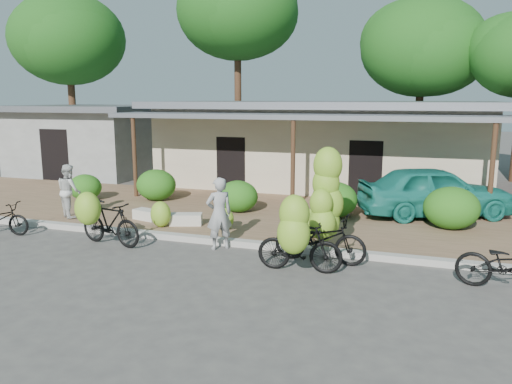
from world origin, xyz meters
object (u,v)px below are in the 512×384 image
at_px(bike_far_right, 512,266).
at_px(vendor, 219,214).
at_px(tree_center_right, 419,45).
at_px(teal_van, 434,191).
at_px(tree_back_left, 66,38).
at_px(bike_center, 323,219).
at_px(bike_right, 298,239).
at_px(bystander, 69,191).
at_px(tree_far_center, 235,9).
at_px(sack_near, 186,219).
at_px(sack_far, 147,215).
at_px(bike_left, 106,220).

height_order(bike_far_right, vendor, vendor).
bearing_deg(tree_center_right, teal_van, -85.35).
bearing_deg(tree_back_left, bike_center, -36.40).
distance_m(bike_right, teal_van, 6.25).
height_order(vendor, bystander, vendor).
height_order(tree_far_center, sack_near, tree_far_center).
relative_size(vendor, teal_van, 0.39).
relative_size(sack_far, teal_van, 0.17).
height_order(tree_center_right, bike_right, tree_center_right).
relative_size(tree_far_center, bike_right, 5.81).
distance_m(tree_center_right, bike_center, 15.82).
relative_size(sack_near, teal_van, 0.20).
relative_size(bike_far_right, sack_far, 2.73).
bearing_deg(tree_center_right, bike_far_right, -82.38).
xyz_separation_m(tree_back_left, tree_far_center, (8.00, 3.00, 1.41)).
distance_m(bike_left, bike_right, 4.79).
xyz_separation_m(sack_near, teal_van, (6.32, 3.16, 0.58)).
bearing_deg(bike_left, sack_far, 16.63).
bearing_deg(sack_far, bike_right, -28.29).
distance_m(tree_center_right, bike_far_right, 16.80).
distance_m(sack_far, vendor, 3.32).
bearing_deg(tree_center_right, bike_center, -95.77).
bearing_deg(bike_center, sack_near, 74.32).
height_order(bike_right, teal_van, bike_right).
distance_m(bike_center, teal_van, 5.09).
distance_m(sack_near, bystander, 3.61).
height_order(tree_back_left, bike_right, tree_back_left).
bearing_deg(sack_near, teal_van, 26.60).
xyz_separation_m(tree_back_left, vendor, (13.08, -11.46, -5.65)).
distance_m(tree_far_center, tree_center_right, 9.23).
bearing_deg(sack_near, bike_right, -34.18).
relative_size(bike_left, bike_right, 1.05).
distance_m(bike_left, sack_far, 2.28).
height_order(bike_center, bike_far_right, bike_center).
height_order(tree_center_right, bystander, tree_center_right).
bearing_deg(bike_far_right, tree_center_right, 22.05).
height_order(bike_left, bike_far_right, bike_left).
distance_m(bike_left, bike_far_right, 8.65).
distance_m(bike_left, vendor, 2.71).
bearing_deg(bike_center, tree_back_left, 56.65).
bearing_deg(bystander, vendor, -159.09).
relative_size(bystander, teal_van, 0.35).
xyz_separation_m(bike_left, bystander, (-2.48, 1.82, 0.25)).
distance_m(bike_right, sack_near, 4.49).
bearing_deg(bike_center, bike_far_right, -100.12).
bearing_deg(sack_near, tree_far_center, 105.09).
height_order(tree_far_center, tree_center_right, tree_far_center).
distance_m(tree_back_left, sack_far, 15.53).
height_order(tree_back_left, bike_left, tree_back_left).
bearing_deg(bike_center, bike_left, 100.97).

